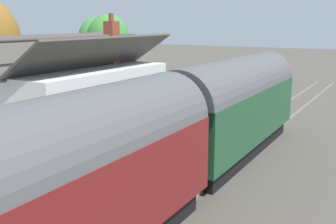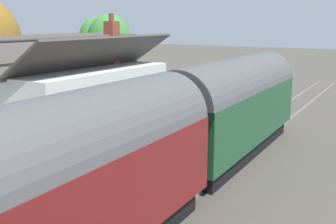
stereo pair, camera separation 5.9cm
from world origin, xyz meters
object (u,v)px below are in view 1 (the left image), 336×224
train (176,133)px  planter_bench_right (175,96)px  bench_platform_end (224,89)px  tree_far_right (108,39)px  planter_under_sign (168,110)px  planter_edge_near (216,89)px  tree_far_left (96,41)px  station_building (82,98)px  planter_edge_far (244,86)px  bench_by_lamp (203,98)px

train → planter_bench_right: train is taller
bench_platform_end → tree_far_right: (-0.26, 9.51, 3.15)m
planter_under_sign → tree_far_right: 11.58m
planter_edge_near → tree_far_left: tree_far_left is taller
station_building → planter_edge_far: 14.08m
planter_edge_far → planter_bench_right: 6.50m
station_building → planter_under_sign: (4.92, -1.58, -1.30)m
train → planter_edge_near: train is taller
planter_bench_right → tree_far_right: tree_far_right is taller
train → planter_edge_near: (14.14, 4.72, -0.92)m
train → bench_by_lamp: train is taller
planter_under_sign → station_building: bearing=162.2°
planter_edge_near → tree_far_left: 12.27m
station_building → planter_edge_near: (12.21, -1.19, -1.24)m
train → tree_far_left: bearing=46.6°
train → station_building: bearing=71.9°
bench_by_lamp → planter_under_sign: bench_by_lamp is taller
planter_bench_right → planter_edge_far: bearing=-20.0°
bench_platform_end → tree_far_left: size_ratio=0.23×
tree_far_left → station_building: bearing=-142.2°
planter_edge_near → train: bearing=-161.6°
bench_by_lamp → tree_far_right: size_ratio=0.22×
bench_by_lamp → bench_platform_end: size_ratio=1.00×
planter_under_sign → planter_bench_right: (2.73, 1.08, 0.21)m
bench_platform_end → planter_bench_right: bearing=158.4°
planter_edge_near → tree_far_left: (1.49, 11.82, 2.97)m
station_building → planter_bench_right: (7.66, -0.50, -1.09)m
bench_platform_end → planter_under_sign: 6.74m
planter_edge_far → planter_bench_right: size_ratio=1.01×
planter_bench_right → tree_far_right: size_ratio=0.14×
tree_far_right → bench_by_lamp: bearing=-109.6°
planter_under_sign → planter_edge_far: (8.84, -1.14, 0.16)m
planter_under_sign → planter_edge_far: 8.92m
tree_far_right → station_building: bearing=-146.8°
bench_by_lamp → planter_edge_near: (4.27, 1.05, -0.14)m
bench_platform_end → planter_edge_near: (0.57, 0.89, -0.14)m
bench_by_lamp → bench_platform_end: bearing=2.6°
planter_edge_far → bench_platform_end: bearing=163.1°
tree_far_right → bench_platform_end: bearing=-88.4°
train → bench_platform_end: bearing=15.8°
bench_platform_end → tree_far_left: bearing=80.8°
planter_edge_far → planter_bench_right: planter_edge_far is taller
station_building → planter_under_sign: 5.33m
bench_platform_end → station_building: bearing=169.9°
planter_under_sign → planter_edge_near: size_ratio=1.34×
bench_platform_end → planter_bench_right: planter_bench_right is taller
train → tree_far_left: 22.84m
bench_by_lamp → tree_far_left: (5.76, 12.87, 2.83)m
tree_far_left → tree_far_right: size_ratio=0.97×
tree_far_right → tree_far_left: bearing=53.9°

